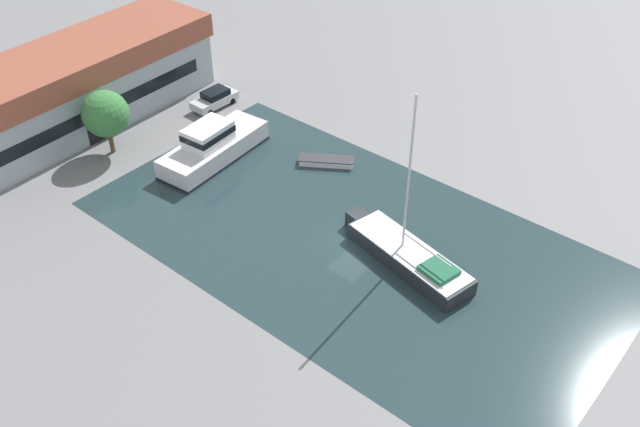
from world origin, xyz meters
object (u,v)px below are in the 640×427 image
motor_cruiser (213,147)px  small_dinghy (326,161)px  sailboat_moored (408,255)px  warehouse_building (66,91)px  quay_tree_near_building (105,114)px  parked_car (215,99)px

motor_cruiser → small_dinghy: size_ratio=2.32×
sailboat_moored → small_dinghy: (5.87, 12.03, -0.41)m
warehouse_building → small_dinghy: (9.70, -21.22, -3.18)m
sailboat_moored → small_dinghy: bearing=75.9°
warehouse_building → motor_cruiser: size_ratio=2.74×
quay_tree_near_building → motor_cruiser: (4.69, -7.34, -2.43)m
warehouse_building → motor_cruiser: (4.28, -13.55, -2.25)m
parked_car → motor_cruiser: motor_cruiser is taller
quay_tree_near_building → sailboat_moored: 27.53m
warehouse_building → quay_tree_near_building: size_ratio=5.09×
motor_cruiser → small_dinghy: motor_cruiser is taller
parked_car → motor_cruiser: bearing=136.8°
parked_car → sailboat_moored: bearing=166.7°
motor_cruiser → small_dinghy: (5.42, -7.67, -0.93)m
warehouse_building → small_dinghy: bearing=-67.2°
warehouse_building → motor_cruiser: 14.39m
quay_tree_near_building → small_dinghy: 18.41m
small_dinghy → sailboat_moored: bearing=-149.6°
warehouse_building → parked_car: 13.00m
quay_tree_near_building → small_dinghy: (10.11, -15.01, -3.36)m
sailboat_moored → motor_cruiser: 19.71m
quay_tree_near_building → parked_car: (10.93, -0.94, -2.84)m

